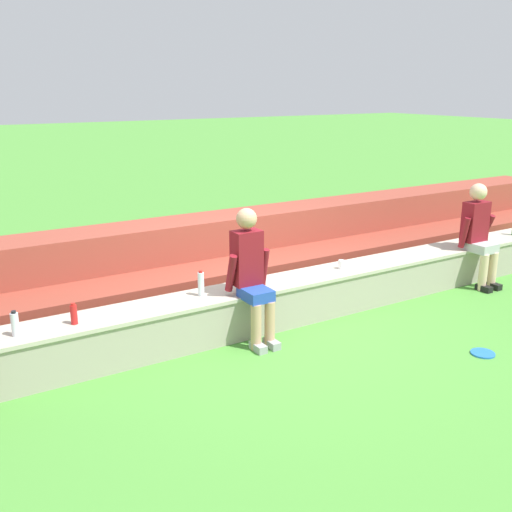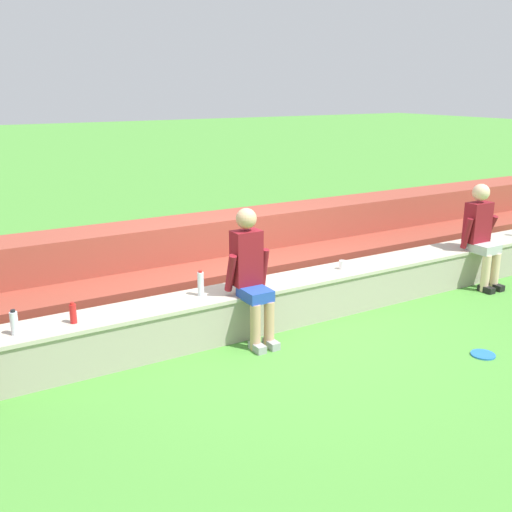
{
  "view_description": "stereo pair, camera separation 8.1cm",
  "coord_description": "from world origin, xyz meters",
  "px_view_note": "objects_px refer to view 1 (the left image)",
  "views": [
    {
      "loc": [
        -3.55,
        -5.06,
        2.65
      ],
      "look_at": [
        -0.3,
        0.25,
        0.85
      ],
      "focal_mm": 41.48,
      "sensor_mm": 36.0,
      "label": 1
    },
    {
      "loc": [
        -3.48,
        -5.1,
        2.65
      ],
      "look_at": [
        -0.3,
        0.25,
        0.85
      ],
      "focal_mm": 41.48,
      "sensor_mm": 36.0,
      "label": 2
    }
  ],
  "objects_px": {
    "person_left_of_center": "(251,273)",
    "water_bottle_mid_left": "(201,284)",
    "water_bottle_center_gap": "(15,324)",
    "water_bottle_near_right": "(74,314)",
    "plastic_cup_right_end": "(342,265)",
    "frisbee": "(483,353)",
    "person_center": "(479,232)"
  },
  "relations": [
    {
      "from": "frisbee",
      "to": "water_bottle_mid_left",
      "type": "bearing_deg",
      "value": 141.36
    },
    {
      "from": "water_bottle_near_right",
      "to": "frisbee",
      "type": "relative_size",
      "value": 0.86
    },
    {
      "from": "person_center",
      "to": "plastic_cup_right_end",
      "type": "distance_m",
      "value": 2.16
    },
    {
      "from": "person_center",
      "to": "water_bottle_center_gap",
      "type": "distance_m",
      "value": 5.9
    },
    {
      "from": "plastic_cup_right_end",
      "to": "frisbee",
      "type": "relative_size",
      "value": 0.45
    },
    {
      "from": "person_left_of_center",
      "to": "water_bottle_center_gap",
      "type": "height_order",
      "value": "person_left_of_center"
    },
    {
      "from": "water_bottle_mid_left",
      "to": "frisbee",
      "type": "relative_size",
      "value": 1.15
    },
    {
      "from": "water_bottle_near_right",
      "to": "frisbee",
      "type": "bearing_deg",
      "value": -25.69
    },
    {
      "from": "water_bottle_near_right",
      "to": "plastic_cup_right_end",
      "type": "distance_m",
      "value": 3.24
    },
    {
      "from": "water_bottle_center_gap",
      "to": "plastic_cup_right_end",
      "type": "bearing_deg",
      "value": 0.75
    },
    {
      "from": "plastic_cup_right_end",
      "to": "person_left_of_center",
      "type": "bearing_deg",
      "value": -169.9
    },
    {
      "from": "plastic_cup_right_end",
      "to": "water_bottle_center_gap",
      "type": "bearing_deg",
      "value": -179.25
    },
    {
      "from": "water_bottle_near_right",
      "to": "frisbee",
      "type": "distance_m",
      "value": 4.09
    },
    {
      "from": "person_left_of_center",
      "to": "water_bottle_mid_left",
      "type": "distance_m",
      "value": 0.55
    },
    {
      "from": "plastic_cup_right_end",
      "to": "water_bottle_near_right",
      "type": "bearing_deg",
      "value": -179.19
    },
    {
      "from": "water_bottle_near_right",
      "to": "plastic_cup_right_end",
      "type": "bearing_deg",
      "value": 0.81
    },
    {
      "from": "water_bottle_center_gap",
      "to": "frisbee",
      "type": "height_order",
      "value": "water_bottle_center_gap"
    },
    {
      "from": "person_left_of_center",
      "to": "water_bottle_mid_left",
      "type": "height_order",
      "value": "person_left_of_center"
    },
    {
      "from": "water_bottle_center_gap",
      "to": "water_bottle_near_right",
      "type": "height_order",
      "value": "water_bottle_center_gap"
    },
    {
      "from": "person_center",
      "to": "water_bottle_mid_left",
      "type": "xyz_separation_m",
      "value": [
        -4.02,
        0.32,
        -0.12
      ]
    },
    {
      "from": "water_bottle_near_right",
      "to": "person_center",
      "type": "bearing_deg",
      "value": -2.54
    },
    {
      "from": "person_center",
      "to": "water_bottle_mid_left",
      "type": "distance_m",
      "value": 4.03
    },
    {
      "from": "person_left_of_center",
      "to": "water_bottle_near_right",
      "type": "distance_m",
      "value": 1.82
    },
    {
      "from": "water_bottle_center_gap",
      "to": "plastic_cup_right_end",
      "type": "relative_size",
      "value": 2.2
    },
    {
      "from": "water_bottle_mid_left",
      "to": "plastic_cup_right_end",
      "type": "height_order",
      "value": "water_bottle_mid_left"
    },
    {
      "from": "water_bottle_mid_left",
      "to": "plastic_cup_right_end",
      "type": "bearing_deg",
      "value": -0.94
    },
    {
      "from": "person_center",
      "to": "water_bottle_center_gap",
      "type": "bearing_deg",
      "value": 177.72
    },
    {
      "from": "person_left_of_center",
      "to": "frisbee",
      "type": "bearing_deg",
      "value": -40.0
    },
    {
      "from": "water_bottle_mid_left",
      "to": "water_bottle_center_gap",
      "type": "relative_size",
      "value": 1.17
    },
    {
      "from": "person_left_of_center",
      "to": "frisbee",
      "type": "xyz_separation_m",
      "value": [
        1.84,
        -1.54,
        -0.75
      ]
    },
    {
      "from": "water_bottle_center_gap",
      "to": "water_bottle_near_right",
      "type": "relative_size",
      "value": 1.14
    },
    {
      "from": "water_bottle_center_gap",
      "to": "plastic_cup_right_end",
      "type": "distance_m",
      "value": 3.76
    }
  ]
}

